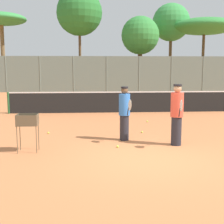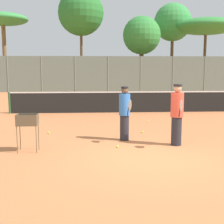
# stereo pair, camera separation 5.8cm
# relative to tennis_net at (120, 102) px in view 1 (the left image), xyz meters

# --- Properties ---
(ground_plane) EXTENTS (80.00, 80.00, 0.00)m
(ground_plane) POSITION_rel_tennis_net_xyz_m (0.00, -8.14, -0.56)
(ground_plane) COLOR #C67242
(tennis_net) EXTENTS (11.24, 0.10, 1.07)m
(tennis_net) POSITION_rel_tennis_net_xyz_m (0.00, 0.00, 0.00)
(tennis_net) COLOR #26592D
(tennis_net) RESTS_ON ground_plane
(back_fence) EXTENTS (24.41, 0.08, 3.28)m
(back_fence) POSITION_rel_tennis_net_xyz_m (0.00, 13.29, 1.08)
(back_fence) COLOR slate
(back_fence) RESTS_ON ground_plane
(tree_0) EXTENTS (4.05, 4.05, 9.09)m
(tree_0) POSITION_rel_tennis_net_xyz_m (7.28, 18.58, 6.47)
(tree_0) COLOR brown
(tree_0) RESTS_ON ground_plane
(tree_1) EXTENTS (3.76, 3.76, 7.28)m
(tree_1) POSITION_rel_tennis_net_xyz_m (3.49, 15.78, 4.79)
(tree_1) COLOR brown
(tree_1) RESTS_ON ground_plane
(tree_2) EXTENTS (6.80, 6.80, 7.34)m
(tree_2) POSITION_rel_tennis_net_xyz_m (10.49, 17.25, 5.91)
(tree_2) COLOR brown
(tree_2) RESTS_ON ground_plane
(tree_3) EXTENTS (4.84, 4.84, 7.51)m
(tree_3) POSITION_rel_tennis_net_xyz_m (-10.10, 16.23, 6.23)
(tree_3) COLOR brown
(tree_3) RESTS_ON ground_plane
(tree_4) EXTENTS (4.38, 4.38, 9.63)m
(tree_4) POSITION_rel_tennis_net_xyz_m (-2.49, 15.30, 6.86)
(tree_4) COLOR brown
(tree_4) RESTS_ON ground_plane
(player_white_outfit) EXTENTS (0.37, 0.94, 1.81)m
(player_white_outfit) POSITION_rel_tennis_net_xyz_m (1.04, -6.79, 0.38)
(player_white_outfit) COLOR #26262D
(player_white_outfit) RESTS_ON ground_plane
(player_red_cap) EXTENTS (0.35, 0.90, 1.70)m
(player_red_cap) POSITION_rel_tennis_net_xyz_m (-0.43, -6.06, 0.33)
(player_red_cap) COLOR #26262D
(player_red_cap) RESTS_ON ground_plane
(ball_cart) EXTENTS (0.56, 0.41, 1.04)m
(ball_cart) POSITION_rel_tennis_net_xyz_m (-3.21, -7.22, 0.24)
(ball_cart) COLOR brown
(ball_cart) RESTS_ON ground_plane
(tennis_ball_0) EXTENTS (0.07, 0.07, 0.07)m
(tennis_ball_0) POSITION_rel_tennis_net_xyz_m (-2.97, -4.92, -0.53)
(tennis_ball_0) COLOR #D1E54C
(tennis_ball_0) RESTS_ON ground_plane
(tennis_ball_1) EXTENTS (0.07, 0.07, 0.07)m
(tennis_ball_1) POSITION_rel_tennis_net_xyz_m (0.31, -5.01, -0.53)
(tennis_ball_1) COLOR #D1E54C
(tennis_ball_1) RESTS_ON ground_plane
(tennis_ball_3) EXTENTS (0.07, 0.07, 0.07)m
(tennis_ball_3) POSITION_rel_tennis_net_xyz_m (-0.72, -6.96, -0.53)
(tennis_ball_3) COLOR #D1E54C
(tennis_ball_3) RESTS_ON ground_plane
(tennis_ball_7) EXTENTS (0.07, 0.07, 0.07)m
(tennis_ball_7) POSITION_rel_tennis_net_xyz_m (0.89, -2.90, -0.53)
(tennis_ball_7) COLOR #D1E54C
(tennis_ball_7) RESTS_ON ground_plane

